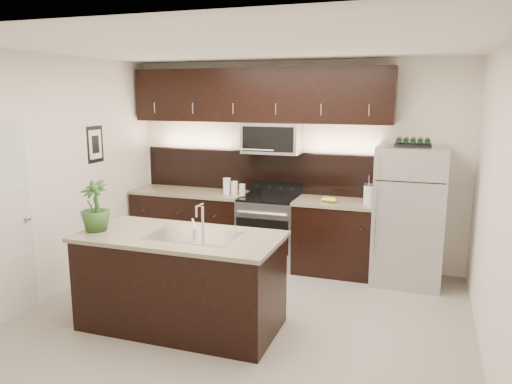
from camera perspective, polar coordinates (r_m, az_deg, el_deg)
ground at (r=5.29m, az=-1.51°, el=-14.26°), size 4.50×4.50×0.00m
room_walls at (r=4.82m, az=-3.00°, el=4.29°), size 4.52×4.02×2.71m
counter_run at (r=6.77m, az=-0.14°, el=-4.27°), size 3.51×0.65×0.94m
upper_fixtures at (r=6.65m, az=0.50°, el=10.04°), size 3.49×0.40×1.66m
island at (r=5.02m, az=-8.56°, el=-9.97°), size 1.96×0.96×0.94m
sink_faucet at (r=4.81m, az=-7.08°, el=-4.80°), size 0.84×0.50×0.28m
refrigerator at (r=6.27m, az=17.05°, el=-2.57°), size 0.81×0.73×1.67m
wine_rack at (r=6.13m, az=17.53°, el=5.46°), size 0.41×0.26×0.10m
plant at (r=5.14m, az=-17.93°, el=-1.51°), size 0.31×0.31×0.50m
canisters at (r=6.68m, az=-2.70°, el=0.51°), size 0.33×0.13×0.22m
french_press at (r=6.26m, az=12.71°, el=-0.19°), size 0.12×0.12×0.34m
bananas at (r=6.33m, az=7.99°, el=-0.79°), size 0.24×0.20×0.06m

